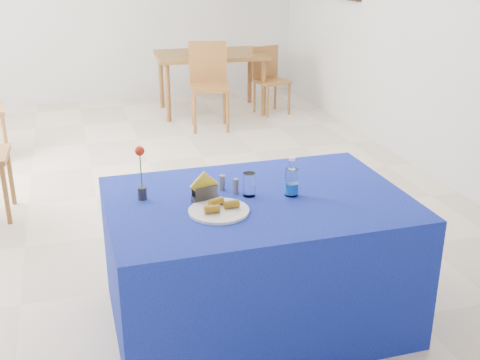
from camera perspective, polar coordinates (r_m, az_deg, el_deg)
name	(u,v)px	position (r m, az deg, el deg)	size (l,w,h in m)	color
floor	(161,191)	(5.35, -7.52, -1.01)	(7.00, 7.00, 0.00)	beige
plate	(219,211)	(3.05, -2.02, -2.94)	(0.31, 0.31, 0.01)	white
drinking_glass	(249,185)	(3.23, 0.88, -0.44)	(0.07, 0.07, 0.13)	white
salt_shaker	(222,183)	(3.31, -1.70, -0.25)	(0.03, 0.03, 0.09)	slate
pepper_shaker	(236,186)	(3.26, -0.40, -0.58)	(0.03, 0.03, 0.09)	slate
blue_table	(257,260)	(3.40, 1.61, -7.57)	(1.60, 1.10, 0.76)	#101799
water_bottle	(291,183)	(3.24, 4.89, -0.27)	(0.08, 0.08, 0.21)	silver
napkin_holder	(205,193)	(3.17, -3.38, -1.20)	(0.15, 0.09, 0.17)	#343338
rose_vase	(141,174)	(3.19, -9.37, 0.59)	(0.05, 0.05, 0.30)	#252529
oak_table	(211,59)	(7.74, -2.79, 11.38)	(1.40, 0.94, 0.76)	brown
chair_bg_left	(209,79)	(7.08, -2.98, 9.55)	(0.51, 0.51, 0.99)	#9B642D
chair_bg_right	(269,75)	(7.75, 2.74, 9.92)	(0.45, 0.45, 0.83)	#9B642D
banana_pieces	(220,205)	(3.05, -1.91, -2.38)	(0.19, 0.14, 0.04)	gold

